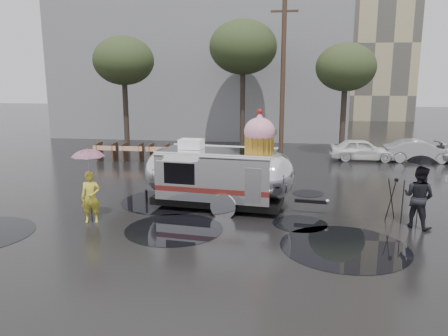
% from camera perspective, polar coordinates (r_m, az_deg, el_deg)
% --- Properties ---
extents(ground, '(120.00, 120.00, 0.00)m').
position_cam_1_polar(ground, '(13.86, -3.96, -7.38)').
color(ground, black).
rests_on(ground, ground).
extents(puddles, '(14.03, 8.31, 0.01)m').
position_cam_1_polar(puddles, '(13.96, -5.56, -7.25)').
color(puddles, black).
rests_on(puddles, ground).
extents(grey_building, '(22.00, 12.00, 13.00)m').
position_cam_1_polar(grey_building, '(37.47, -2.38, 14.74)').
color(grey_building, slate).
rests_on(grey_building, ground).
extents(utility_pole, '(1.60, 0.28, 9.00)m').
position_cam_1_polar(utility_pole, '(26.80, 7.69, 11.83)').
color(utility_pole, '#473323').
rests_on(utility_pole, ground).
extents(tree_left, '(3.64, 3.64, 6.95)m').
position_cam_1_polar(tree_left, '(27.61, -12.98, 13.43)').
color(tree_left, '#382D26').
rests_on(tree_left, ground).
extents(tree_mid, '(4.20, 4.20, 8.03)m').
position_cam_1_polar(tree_mid, '(28.00, 2.50, 15.43)').
color(tree_mid, '#382D26').
rests_on(tree_mid, ground).
extents(tree_right, '(3.36, 3.36, 6.42)m').
position_cam_1_polar(tree_right, '(26.00, 15.62, 12.47)').
color(tree_right, '#382D26').
rests_on(tree_right, ground).
extents(barricade_row, '(4.30, 0.80, 1.00)m').
position_cam_1_polar(barricade_row, '(24.57, -11.82, 2.10)').
color(barricade_row, '#473323').
rests_on(barricade_row, ground).
extents(airstream_trailer, '(6.63, 2.74, 3.59)m').
position_cam_1_polar(airstream_trailer, '(15.28, -0.45, -0.65)').
color(airstream_trailer, silver).
rests_on(airstream_trailer, ground).
extents(person_left, '(0.68, 0.55, 1.64)m').
position_cam_1_polar(person_left, '(14.48, -17.01, -3.65)').
color(person_left, gold).
rests_on(person_left, ground).
extents(umbrella_pink, '(1.25, 1.25, 2.40)m').
position_cam_1_polar(umbrella_pink, '(14.22, -17.29, 0.83)').
color(umbrella_pink, pink).
rests_on(umbrella_pink, ground).
extents(person_right, '(1.04, 0.98, 1.92)m').
position_cam_1_polar(person_right, '(14.59, 24.08, -3.49)').
color(person_right, black).
rests_on(person_right, ground).
extents(umbrella_black, '(1.07, 1.07, 2.28)m').
position_cam_1_polar(umbrella_black, '(14.38, 24.39, 0.18)').
color(umbrella_black, black).
rests_on(umbrella_black, ground).
extents(tripod, '(0.57, 0.56, 1.40)m').
position_cam_1_polar(tripod, '(15.05, 21.44, -3.43)').
color(tripod, black).
rests_on(tripod, ground).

